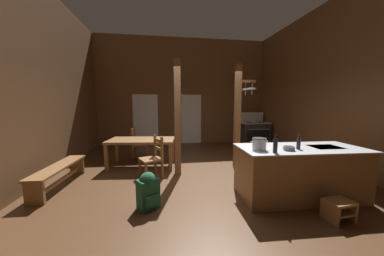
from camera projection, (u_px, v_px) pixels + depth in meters
ground_plane at (205, 183)px, 4.32m from camera, size 7.69×9.31×0.10m
wall_back at (183, 92)px, 8.30m from camera, size 7.69×0.14×4.34m
wall_left at (12, 76)px, 3.52m from camera, size 0.14×9.31×4.34m
wall_right at (354, 82)px, 4.59m from camera, size 0.14×9.31×4.34m
glazed_door_back_left at (146, 120)px, 8.13m from camera, size 1.00×0.01×2.05m
glazed_panel_back_right at (191, 119)px, 8.42m from camera, size 0.84×0.01×2.05m
kitchen_island at (299, 172)px, 3.56m from camera, size 2.21×1.07×0.91m
stove_range at (254, 133)px, 8.02m from camera, size 1.15×0.83×1.32m
support_post_with_pot_rack at (238, 113)px, 5.26m from camera, size 0.58×0.22×2.69m
support_post_center at (177, 118)px, 4.59m from camera, size 0.14×0.14×2.69m
step_stool at (339, 209)px, 2.85m from camera, size 0.39×0.32×0.30m
dining_table at (142, 142)px, 5.27m from camera, size 1.80×1.10×0.74m
ladderback_chair_near_window at (139, 144)px, 6.14m from camera, size 0.46×0.46×0.95m
ladderback_chair_by_post at (153, 158)px, 4.50m from camera, size 0.58×0.58×0.95m
bench_along_left_wall at (59, 172)px, 4.00m from camera, size 0.44×1.64×0.44m
backpack at (148, 189)px, 3.17m from camera, size 0.39×0.38×0.60m
stockpot_on_counter at (259, 144)px, 3.30m from camera, size 0.30×0.23×0.20m
mixing_bowl_on_counter at (289, 148)px, 3.28m from camera, size 0.18×0.18×0.07m
bottle_tall_on_counter at (299, 143)px, 3.37m from camera, size 0.06×0.06×0.25m
bottle_short_on_counter at (275, 145)px, 3.11m from camera, size 0.07×0.07×0.29m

